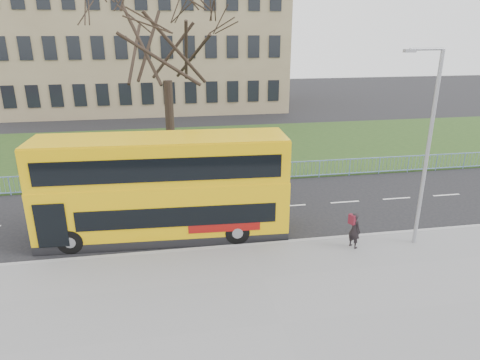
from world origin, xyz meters
The scene contains 10 objects.
ground centered at (0.00, 0.00, 0.00)m, with size 120.00×120.00×0.00m, color black.
pavement centered at (0.00, -6.75, 0.06)m, with size 80.00×10.50×0.12m, color slate.
kerb centered at (0.00, -1.55, 0.07)m, with size 80.00×0.20×0.14m, color gray.
grass_verge centered at (0.00, 14.30, 0.04)m, with size 80.00×15.40×0.08m, color #1D3914.
guard_railing centered at (0.00, 6.60, 0.55)m, with size 40.00×0.12×1.10m, color #7B9FDB, non-canonical shape.
bare_tree centered at (-3.00, 10.00, 6.81)m, with size 9.42×9.42×13.46m, color black, non-canonical shape.
civic_building centered at (-5.00, 35.00, 7.00)m, with size 30.00×15.00×14.00m, color #907B5B.
yellow_bus centered at (-3.51, 0.18, 2.40)m, with size 10.79×3.05×4.48m.
pedestrian centered at (4.25, -2.47, 0.89)m, with size 0.56×0.37×1.55m, color black.
street_lamp centered at (6.91, -2.54, 4.52)m, with size 1.70×0.28×8.02m.
Camera 1 is at (-3.15, -17.45, 8.82)m, focal length 32.00 mm.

